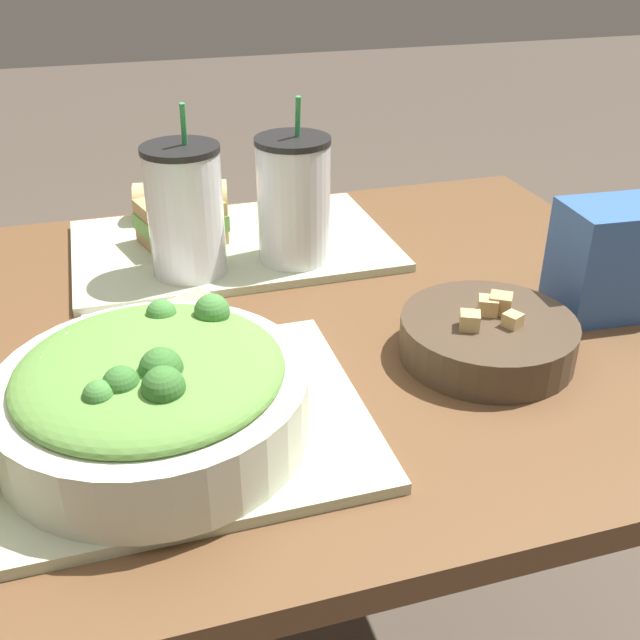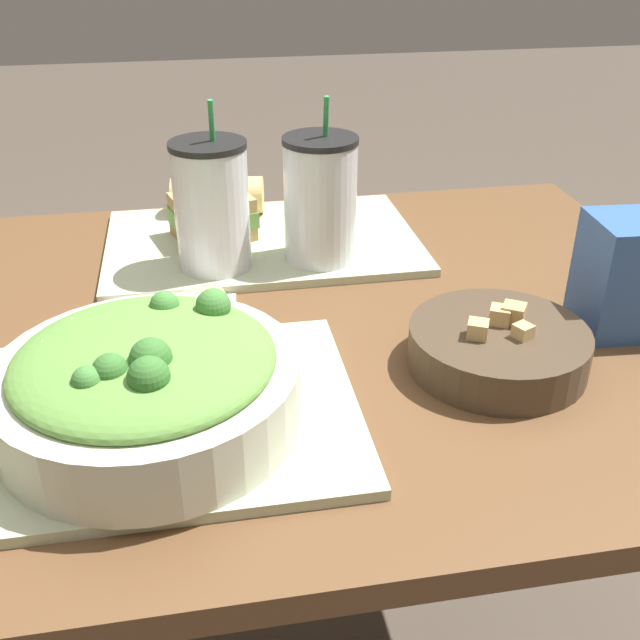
% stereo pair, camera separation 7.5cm
% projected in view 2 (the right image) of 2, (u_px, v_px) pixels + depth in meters
% --- Properties ---
extents(dining_table, '(1.19, 0.84, 0.74)m').
position_uv_depth(dining_table, '(256.00, 395.00, 0.97)').
color(dining_table, brown).
rests_on(dining_table, ground_plane).
extents(tray_near, '(0.46, 0.30, 0.01)m').
position_uv_depth(tray_near, '(126.00, 419.00, 0.74)').
color(tray_near, '#B2BC99').
rests_on(tray_near, dining_table).
extents(tray_far, '(0.46, 0.30, 0.01)m').
position_uv_depth(tray_far, '(262.00, 242.00, 1.12)').
color(tray_far, '#B2BC99').
rests_on(tray_far, dining_table).
extents(salad_bowl, '(0.29, 0.29, 0.11)m').
position_uv_depth(salad_bowl, '(147.00, 381.00, 0.70)').
color(salad_bowl, beige).
rests_on(salad_bowl, tray_near).
extents(soup_bowl, '(0.20, 0.20, 0.07)m').
position_uv_depth(soup_bowl, '(498.00, 346.00, 0.82)').
color(soup_bowl, '#473828').
rests_on(soup_bowl, dining_table).
extents(baguette_near, '(0.17, 0.12, 0.06)m').
position_uv_depth(baguette_near, '(159.00, 326.00, 0.83)').
color(baguette_near, tan).
rests_on(baguette_near, tray_near).
extents(sandwich_far, '(0.13, 0.12, 0.06)m').
position_uv_depth(sandwich_far, '(212.00, 217.00, 1.11)').
color(sandwich_far, tan).
rests_on(sandwich_far, tray_far).
extents(baguette_far, '(0.15, 0.08, 0.06)m').
position_uv_depth(baguette_far, '(219.00, 195.00, 1.20)').
color(baguette_far, tan).
rests_on(baguette_far, tray_far).
extents(drink_cup_dark, '(0.10, 0.10, 0.23)m').
position_uv_depth(drink_cup_dark, '(212.00, 210.00, 1.00)').
color(drink_cup_dark, silver).
rests_on(drink_cup_dark, tray_far).
extents(drink_cup_red, '(0.10, 0.10, 0.23)m').
position_uv_depth(drink_cup_red, '(320.00, 203.00, 1.02)').
color(drink_cup_red, silver).
rests_on(drink_cup_red, tray_far).
extents(napkin_folded, '(0.18, 0.13, 0.00)m').
position_uv_depth(napkin_folded, '(167.00, 319.00, 0.93)').
color(napkin_folded, white).
rests_on(napkin_folded, dining_table).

